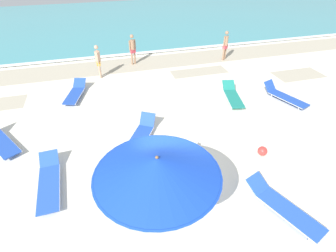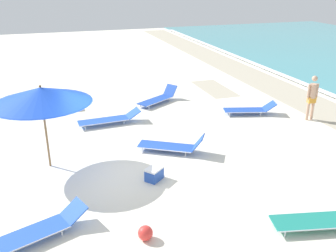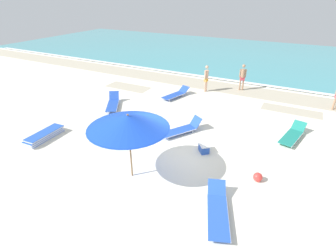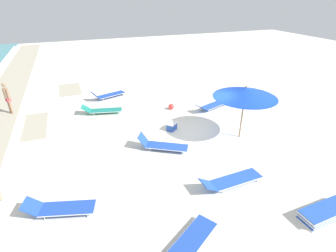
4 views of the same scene
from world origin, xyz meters
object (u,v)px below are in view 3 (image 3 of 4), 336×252
sun_lounger_mid_beach_pair_a (176,94)px  beachgoer_wading_adult (206,77)px  sun_lounger_beside_umbrella (110,128)px  sun_lounger_mid_beach_solo (218,210)px  lounger_stack (44,136)px  sun_lounger_mid_beach_pair_b (293,135)px  beachgoer_shoreline_child (243,76)px  sun_lounger_near_water_right (113,103)px  sun_lounger_under_umbrella (182,129)px  cooler_box (204,148)px  beach_ball (258,177)px  beach_umbrella (128,122)px

sun_lounger_mid_beach_pair_a → beachgoer_wading_adult: bearing=71.9°
sun_lounger_beside_umbrella → sun_lounger_mid_beach_solo: (6.19, -2.66, 0.00)m
lounger_stack → beachgoer_wading_adult: 10.41m
sun_lounger_mid_beach_solo → sun_lounger_mid_beach_pair_a: sun_lounger_mid_beach_pair_a is taller
sun_lounger_mid_beach_solo → sun_lounger_mid_beach_pair_b: 6.23m
beachgoer_shoreline_child → sun_lounger_near_water_right: bearing=22.9°
sun_lounger_beside_umbrella → sun_lounger_near_water_right: bearing=123.3°
sun_lounger_under_umbrella → beachgoer_shoreline_child: beachgoer_shoreline_child is taller
sun_lounger_near_water_right → sun_lounger_beside_umbrella: bearing=-85.8°
beachgoer_shoreline_child → cooler_box: bearing=69.1°
lounger_stack → beach_ball: 9.32m
beach_ball → beachgoer_wading_adult: bearing=121.8°
beach_umbrella → sun_lounger_mid_beach_pair_a: size_ratio=1.29×
sun_lounger_under_umbrella → lounger_stack: bearing=-116.2°
sun_lounger_beside_umbrella → sun_lounger_mid_beach_solo: bearing=-26.3°
sun_lounger_near_water_right → beachgoer_wading_adult: bearing=20.3°
sun_lounger_mid_beach_pair_a → beach_ball: bearing=-28.3°
sun_lounger_mid_beach_solo → beachgoer_wading_adult: bearing=91.7°
sun_lounger_beside_umbrella → beachgoer_shoreline_child: beachgoer_shoreline_child is taller
sun_lounger_mid_beach_solo → beachgoer_wading_adult: size_ratio=1.30×
beach_umbrella → lounger_stack: bearing=176.1°
sun_lounger_near_water_right → beachgoer_wading_adult: 6.37m
sun_lounger_mid_beach_pair_a → beachgoer_shoreline_child: 4.76m
beach_umbrella → cooler_box: (1.75, 2.71, -2.01)m
sun_lounger_mid_beach_pair_a → sun_lounger_near_water_right: bearing=-113.5°
beachgoer_wading_adult → sun_lounger_under_umbrella: bearing=14.7°
sun_lounger_mid_beach_pair_b → sun_lounger_mid_beach_solo: bearing=-92.0°
sun_lounger_mid_beach_solo → sun_lounger_mid_beach_pair_b: size_ratio=1.03×
beach_umbrella → sun_lounger_mid_beach_pair_a: beach_umbrella is taller
sun_lounger_mid_beach_solo → beachgoer_shoreline_child: 11.80m
sun_lounger_mid_beach_pair_a → cooler_box: sun_lounger_mid_beach_pair_a is taller
beach_ball → cooler_box: cooler_box is taller
beachgoer_shoreline_child → cooler_box: (0.53, -8.48, -0.81)m
sun_lounger_mid_beach_solo → sun_lounger_mid_beach_pair_b: sun_lounger_mid_beach_pair_b is taller
lounger_stack → sun_lounger_beside_umbrella: bearing=37.8°
sun_lounger_mid_beach_solo → cooler_box: size_ratio=3.77×
sun_lounger_mid_beach_pair_a → beachgoer_shoreline_child: bearing=60.6°
lounger_stack → beachgoer_wading_adult: beachgoer_wading_adult is taller
lounger_stack → cooler_box: size_ratio=3.18×
sun_lounger_mid_beach_solo → sun_lounger_mid_beach_pair_a: (-5.49, 8.28, 0.01)m
sun_lounger_mid_beach_pair_b → beachgoer_wading_adult: 7.16m
sun_lounger_near_water_right → sun_lounger_mid_beach_solo: sun_lounger_near_water_right is taller
sun_lounger_mid_beach_pair_a → cooler_box: bearing=-37.3°
sun_lounger_mid_beach_solo → sun_lounger_beside_umbrella: bearing=136.1°
cooler_box → lounger_stack: bearing=-110.3°
sun_lounger_near_water_right → beachgoer_wading_adult: beachgoer_wading_adult is taller
sun_lounger_near_water_right → sun_lounger_mid_beach_solo: (8.05, -5.17, -0.02)m
sun_lounger_under_umbrella → sun_lounger_mid_beach_solo: sun_lounger_under_umbrella is taller
sun_lounger_mid_beach_pair_a → sun_lounger_beside_umbrella: bearing=-81.2°
cooler_box → sun_lounger_near_water_right: bearing=-147.3°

